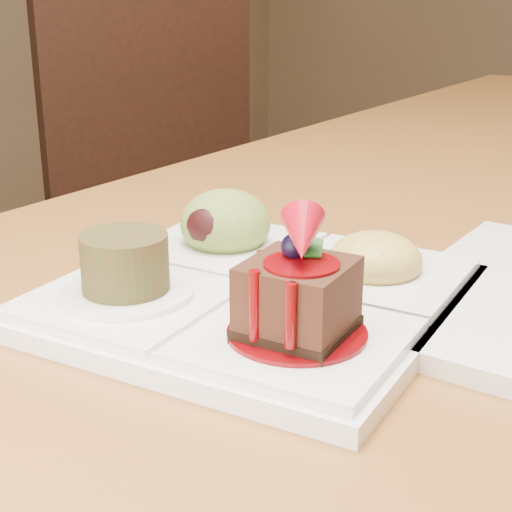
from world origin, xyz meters
The scene contains 2 objects.
chair_left centered at (-0.89, 0.32, 0.55)m, with size 0.57×0.57×0.98m.
sampler_plate centered at (-0.20, -0.40, 0.77)m, with size 0.25×0.25×0.09m.
Camera 1 is at (0.06, -0.77, 0.95)m, focal length 55.00 mm.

